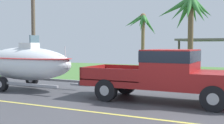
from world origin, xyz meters
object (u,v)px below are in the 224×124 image
Objects in this scene: palm_tree_near_left at (143,25)px; palm_tree_mid at (189,14)px; boat_on_trailer at (25,63)px; utility_pole at (33,6)px; pickup_truck_towing at (170,73)px.

palm_tree_near_left is 8.98m from palm_tree_mid.
palm_tree_mid is at bearing 48.02° from boat_on_trailer.
utility_pole is at bearing -110.22° from palm_tree_near_left.
pickup_truck_towing is 7.22m from palm_tree_mid.
palm_tree_mid is 0.56× the size of utility_pole.
boat_on_trailer is at bearing -131.98° from palm_tree_mid.
pickup_truck_towing is 15.35m from palm_tree_near_left.
boat_on_trailer is 6.01m from utility_pole.
pickup_truck_towing is at bearing 0.00° from boat_on_trailer.
palm_tree_near_left is at bearing 114.05° from pickup_truck_towing.
pickup_truck_towing is at bearing -83.73° from palm_tree_mid.
palm_tree_near_left is 0.99× the size of palm_tree_mid.
palm_tree_mid is 9.44m from utility_pole.
boat_on_trailer is at bearing -52.69° from utility_pole.
utility_pole is (-9.76, 4.01, 3.42)m from pickup_truck_towing.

